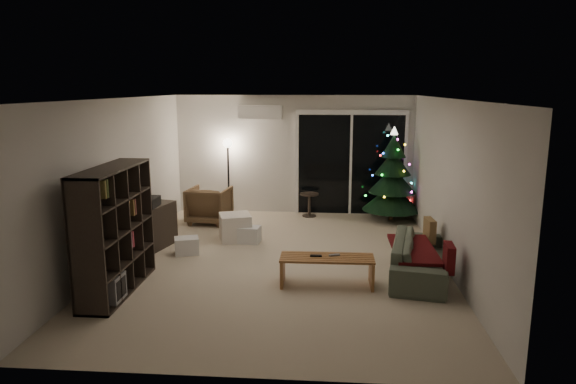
{
  "coord_description": "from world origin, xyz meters",
  "views": [
    {
      "loc": [
        0.71,
        -7.55,
        2.67
      ],
      "look_at": [
        0.1,
        0.3,
        1.05
      ],
      "focal_mm": 32.0,
      "sensor_mm": 36.0,
      "label": 1
    }
  ],
  "objects_px": {
    "bookshelf": "(100,230)",
    "coffee_table": "(327,271)",
    "media_cabinet": "(147,228)",
    "sofa": "(420,257)",
    "christmas_tree": "(393,174)",
    "armchair": "(209,205)"
  },
  "relations": [
    {
      "from": "christmas_tree",
      "to": "armchair",
      "type": "bearing_deg",
      "value": -172.23
    },
    {
      "from": "armchair",
      "to": "sofa",
      "type": "height_order",
      "value": "armchair"
    },
    {
      "from": "armchair",
      "to": "christmas_tree",
      "type": "height_order",
      "value": "christmas_tree"
    },
    {
      "from": "media_cabinet",
      "to": "coffee_table",
      "type": "bearing_deg",
      "value": -9.91
    },
    {
      "from": "christmas_tree",
      "to": "bookshelf",
      "type": "bearing_deg",
      "value": -136.7
    },
    {
      "from": "media_cabinet",
      "to": "sofa",
      "type": "height_order",
      "value": "media_cabinet"
    },
    {
      "from": "bookshelf",
      "to": "media_cabinet",
      "type": "height_order",
      "value": "bookshelf"
    },
    {
      "from": "bookshelf",
      "to": "coffee_table",
      "type": "xyz_separation_m",
      "value": [
        2.97,
        0.41,
        -0.63
      ]
    },
    {
      "from": "bookshelf",
      "to": "coffee_table",
      "type": "bearing_deg",
      "value": 14.45
    },
    {
      "from": "bookshelf",
      "to": "media_cabinet",
      "type": "relative_size",
      "value": 1.42
    },
    {
      "from": "bookshelf",
      "to": "coffee_table",
      "type": "height_order",
      "value": "bookshelf"
    },
    {
      "from": "sofa",
      "to": "coffee_table",
      "type": "height_order",
      "value": "sofa"
    },
    {
      "from": "armchair",
      "to": "coffee_table",
      "type": "relative_size",
      "value": 0.62
    },
    {
      "from": "coffee_table",
      "to": "sofa",
      "type": "bearing_deg",
      "value": 18.56
    },
    {
      "from": "media_cabinet",
      "to": "sofa",
      "type": "xyz_separation_m",
      "value": [
        4.3,
        -0.86,
        -0.09
      ]
    },
    {
      "from": "armchair",
      "to": "christmas_tree",
      "type": "distance_m",
      "value": 3.72
    },
    {
      "from": "media_cabinet",
      "to": "coffee_table",
      "type": "height_order",
      "value": "media_cabinet"
    },
    {
      "from": "sofa",
      "to": "coffee_table",
      "type": "relative_size",
      "value": 1.47
    },
    {
      "from": "bookshelf",
      "to": "coffee_table",
      "type": "relative_size",
      "value": 1.31
    },
    {
      "from": "sofa",
      "to": "coffee_table",
      "type": "xyz_separation_m",
      "value": [
        -1.33,
        -0.46,
        -0.07
      ]
    },
    {
      "from": "sofa",
      "to": "christmas_tree",
      "type": "distance_m",
      "value": 3.23
    },
    {
      "from": "media_cabinet",
      "to": "armchair",
      "type": "distance_m",
      "value": 1.9
    }
  ]
}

